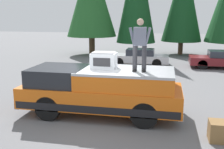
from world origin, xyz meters
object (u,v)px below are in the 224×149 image
Objects in this scene: pickup_truck at (101,91)px; compressor_unit at (104,60)px; wooden_crate at (219,131)px; person_on_truck_bed at (140,44)px; parked_car_maroon at (222,59)px; parked_car_silver at (139,57)px.

compressor_unit is at bearing -31.17° from pickup_truck.
person_on_truck_bed is at bearing 63.82° from wooden_crate.
pickup_truck is at bearing 70.25° from wooden_crate.
person_on_truck_bed is 3.02× the size of wooden_crate.
compressor_unit reaches higher than pickup_truck.
parked_car_silver is at bearing 90.92° from parked_car_maroon.
parked_car_silver is (9.81, -0.34, -0.29)m from pickup_truck.
compressor_unit is 1.43m from person_on_truck_bed.
person_on_truck_bed is 11.19m from parked_car_maroon.
parked_car_maroon is at bearing -30.44° from compressor_unit.
compressor_unit is at bearing 76.69° from person_on_truck_bed.
person_on_truck_bed is 0.41× the size of parked_car_maroon.
parked_car_maroon and parked_car_silver have the same top height.
pickup_truck is 3.28× the size of person_on_truck_bed.
compressor_unit is (0.13, -0.08, 1.05)m from pickup_truck.
parked_car_maroon is at bearing -30.45° from pickup_truck.
pickup_truck is 3.99m from wooden_crate.
person_on_truck_bed is at bearing 155.99° from parked_car_maroon.
compressor_unit is 0.20× the size of parked_car_maroon.
pickup_truck is at bearing 149.55° from parked_car_maroon.
pickup_truck reaches higher than parked_car_maroon.
person_on_truck_bed is at bearing -174.31° from parked_car_silver.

